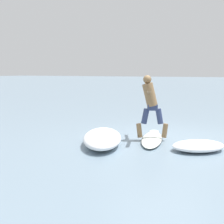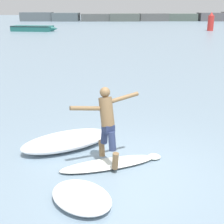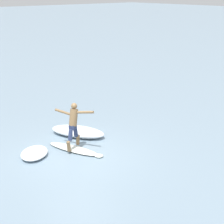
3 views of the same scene
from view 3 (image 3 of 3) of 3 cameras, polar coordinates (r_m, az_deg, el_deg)
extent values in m
plane|color=gray|center=(13.31, -5.19, -6.58)|extent=(200.00, 200.00, 0.00)
ellipsoid|color=white|center=(13.70, -5.88, -5.61)|extent=(2.22, 1.14, 0.10)
ellipsoid|color=white|center=(13.11, -2.01, -6.67)|extent=(0.37, 0.37, 0.08)
ellipsoid|color=#2D2D33|center=(13.70, -5.88, -5.61)|extent=(2.24, 1.16, 0.04)
cone|color=black|center=(14.26, -8.71, -5.23)|extent=(0.06, 0.06, 0.14)
cone|color=black|center=(14.07, -8.62, -5.56)|extent=(0.06, 0.06, 0.14)
cone|color=black|center=(14.27, -7.87, -5.16)|extent=(0.06, 0.06, 0.14)
cylinder|color=brown|center=(13.88, -5.23, -4.21)|extent=(0.19, 0.21, 0.38)
cylinder|color=navy|center=(13.61, -5.58, -2.95)|extent=(0.23, 0.26, 0.42)
cylinder|color=brown|center=(13.34, -6.62, -5.23)|extent=(0.19, 0.21, 0.38)
cylinder|color=navy|center=(13.31, -6.35, -3.48)|extent=(0.23, 0.26, 0.42)
cube|color=navy|center=(13.37, -5.99, -2.25)|extent=(0.29, 0.32, 0.16)
cylinder|color=brown|center=(13.32, -5.89, -0.82)|extent=(0.43, 0.50, 0.65)
sphere|color=brown|center=(13.25, -5.79, 0.91)|extent=(0.22, 0.22, 0.22)
cylinder|color=brown|center=(13.54, -7.49, 0.01)|extent=(0.62, 0.35, 0.20)
cylinder|color=brown|center=(13.08, -4.06, -0.04)|extent=(0.62, 0.35, 0.19)
ellipsoid|color=white|center=(14.92, -5.24, -2.97)|extent=(2.42, 1.87, 0.36)
ellipsoid|color=white|center=(13.41, -11.75, -6.14)|extent=(1.52, 1.53, 0.24)
camera|label=1|loc=(18.88, -27.34, 4.87)|focal=50.00mm
camera|label=2|loc=(10.60, -34.40, 2.92)|focal=50.00mm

